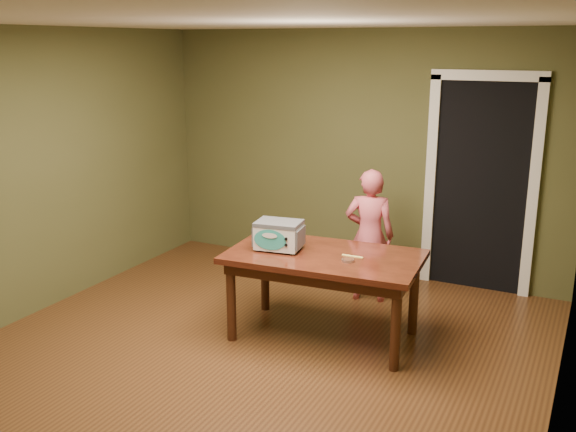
# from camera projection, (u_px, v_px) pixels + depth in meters

# --- Properties ---
(floor) EXTENTS (5.00, 5.00, 0.00)m
(floor) POSITION_uv_depth(u_px,v_px,m) (243.00, 363.00, 5.08)
(floor) COLOR brown
(floor) RESTS_ON ground
(room_shell) EXTENTS (4.52, 5.02, 2.61)m
(room_shell) POSITION_uv_depth(u_px,v_px,m) (239.00, 149.00, 4.63)
(room_shell) COLOR #4C4C29
(room_shell) RESTS_ON ground
(doorway) EXTENTS (1.10, 0.66, 2.25)m
(doorway) POSITION_uv_depth(u_px,v_px,m) (486.00, 182.00, 6.64)
(doorway) COLOR black
(doorway) RESTS_ON ground
(dining_table) EXTENTS (1.67, 1.02, 0.75)m
(dining_table) POSITION_uv_depth(u_px,v_px,m) (324.00, 265.00, 5.37)
(dining_table) COLOR black
(dining_table) RESTS_ON floor
(toy_oven) EXTENTS (0.43, 0.32, 0.25)m
(toy_oven) POSITION_uv_depth(u_px,v_px,m) (279.00, 234.00, 5.42)
(toy_oven) COLOR #4C4F54
(toy_oven) RESTS_ON dining_table
(baking_pan) EXTENTS (0.10, 0.10, 0.02)m
(baking_pan) POSITION_uv_depth(u_px,v_px,m) (348.00, 260.00, 5.15)
(baking_pan) COLOR silver
(baking_pan) RESTS_ON dining_table
(spatula) EXTENTS (0.18, 0.03, 0.01)m
(spatula) POSITION_uv_depth(u_px,v_px,m) (352.00, 256.00, 5.27)
(spatula) COLOR #FFE66E
(spatula) RESTS_ON dining_table
(child) EXTENTS (0.54, 0.42, 1.31)m
(child) POSITION_uv_depth(u_px,v_px,m) (369.00, 236.00, 6.18)
(child) COLOR #D75865
(child) RESTS_ON floor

